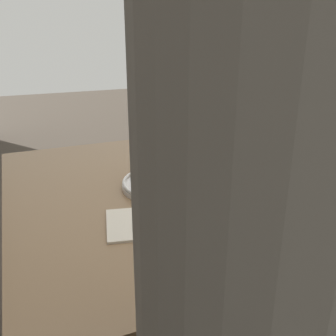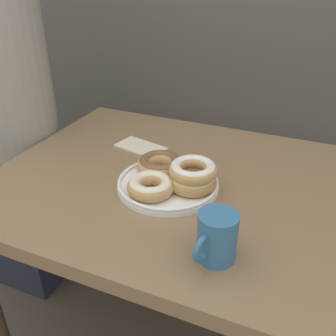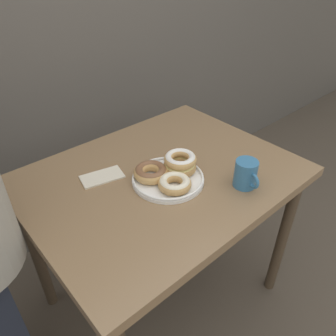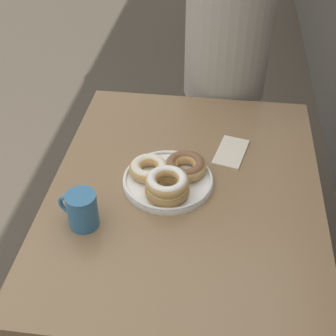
# 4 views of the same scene
# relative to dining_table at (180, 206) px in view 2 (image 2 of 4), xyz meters

# --- Properties ---
(dining_table) EXTENTS (1.04, 0.80, 0.78)m
(dining_table) POSITION_rel_dining_table_xyz_m (0.00, 0.00, 0.00)
(dining_table) COLOR #846647
(dining_table) RESTS_ON ground_plane
(donut_plate) EXTENTS (0.29, 0.27, 0.09)m
(donut_plate) POSITION_rel_dining_table_xyz_m (-0.00, -0.05, 0.12)
(donut_plate) COLOR white
(donut_plate) RESTS_ON dining_table
(coffee_mug) EXTENTS (0.08, 0.12, 0.11)m
(coffee_mug) POSITION_rel_dining_table_xyz_m (0.18, -0.26, 0.14)
(coffee_mug) COLOR teal
(coffee_mug) RESTS_ON dining_table
(person_figure) EXTENTS (0.39, 0.33, 1.50)m
(person_figure) POSITION_rel_dining_table_xyz_m (-0.71, 0.09, 0.12)
(person_figure) COLOR #232838
(person_figure) RESTS_ON ground_plane
(napkin) EXTENTS (0.17, 0.12, 0.01)m
(napkin) POSITION_rel_dining_table_xyz_m (-0.19, 0.13, 0.09)
(napkin) COLOR beige
(napkin) RESTS_ON dining_table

